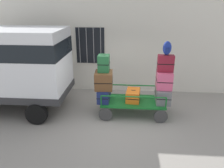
% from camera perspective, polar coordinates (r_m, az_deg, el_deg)
% --- Properties ---
extents(ground_plane, '(40.00, 40.00, 0.00)m').
position_cam_1_polar(ground_plane, '(7.62, 1.01, -8.88)').
color(ground_plane, gray).
extents(building_wall, '(12.00, 0.38, 5.00)m').
position_cam_1_polar(building_wall, '(9.41, 2.10, 13.01)').
color(building_wall, silver).
rests_on(building_wall, ground).
extents(van, '(4.31, 2.12, 2.93)m').
position_cam_1_polar(van, '(8.50, -26.16, 5.16)').
color(van, silver).
rests_on(van, ground).
extents(luggage_cart, '(2.27, 1.21, 0.51)m').
position_cam_1_polar(luggage_cart, '(7.76, 5.43, -4.98)').
color(luggage_cart, '#146023').
rests_on(luggage_cart, ground).
extents(cart_railing, '(2.15, 1.08, 0.40)m').
position_cam_1_polar(cart_railing, '(7.59, 5.53, -2.09)').
color(cart_railing, '#146023').
rests_on(cart_railing, luggage_cart).
extents(suitcase_left_bottom, '(0.42, 0.90, 0.45)m').
position_cam_1_polar(suitcase_left_bottom, '(7.68, -2.07, -2.56)').
color(suitcase_left_bottom, navy).
rests_on(suitcase_left_bottom, luggage_cart).
extents(suitcase_left_middle, '(0.63, 0.72, 0.59)m').
position_cam_1_polar(suitcase_left_middle, '(7.45, -2.15, 1.01)').
color(suitcase_left_middle, brown).
rests_on(suitcase_left_middle, suitcase_left_bottom).
extents(suitcase_left_top, '(0.38, 0.43, 0.57)m').
position_cam_1_polar(suitcase_left_top, '(7.32, -2.17, 5.41)').
color(suitcase_left_top, '#194C28').
rests_on(suitcase_left_top, suitcase_left_middle).
extents(suitcase_midleft_bottom, '(0.53, 0.74, 0.38)m').
position_cam_1_polar(suitcase_midleft_bottom, '(7.67, 5.50, -2.96)').
color(suitcase_midleft_bottom, orange).
rests_on(suitcase_midleft_bottom, luggage_cart).
extents(suitcase_center_bottom, '(0.49, 0.80, 0.52)m').
position_cam_1_polar(suitcase_center_bottom, '(7.70, 13.06, -2.77)').
color(suitcase_center_bottom, slate).
rests_on(suitcase_center_bottom, luggage_cart).
extents(suitcase_center_middle, '(0.53, 0.62, 0.58)m').
position_cam_1_polar(suitcase_center_middle, '(7.51, 13.40, 1.09)').
color(suitcase_center_middle, '#CC4C72').
rests_on(suitcase_center_middle, suitcase_center_bottom).
extents(suitcase_center_top, '(0.54, 0.28, 0.55)m').
position_cam_1_polar(suitcase_center_top, '(7.34, 13.77, 5.25)').
color(suitcase_center_top, maroon).
rests_on(suitcase_center_top, suitcase_center_middle).
extents(backpack, '(0.27, 0.22, 0.44)m').
position_cam_1_polar(backpack, '(7.23, 14.16, 9.02)').
color(backpack, navy).
rests_on(backpack, suitcase_center_top).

